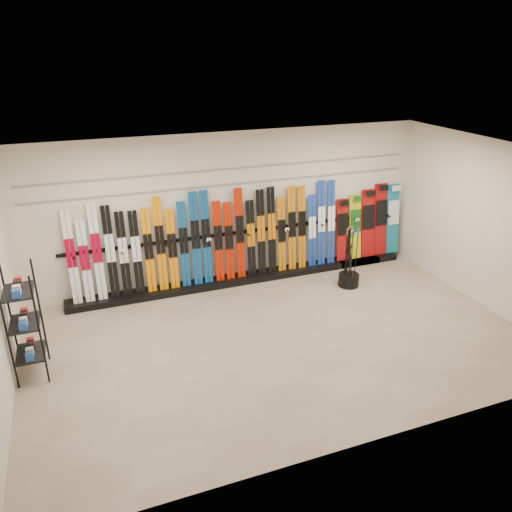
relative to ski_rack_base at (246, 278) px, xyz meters
name	(u,v)px	position (x,y,z in m)	size (l,w,h in m)	color
floor	(280,339)	(-0.22, -2.28, -0.06)	(8.00, 8.00, 0.00)	gray
back_wall	(231,209)	(-0.22, 0.22, 1.44)	(8.00, 8.00, 0.00)	beige
right_wall	(487,225)	(3.78, -2.28, 1.44)	(5.00, 5.00, 0.00)	beige
ceiling	(284,158)	(-0.22, -2.28, 2.94)	(8.00, 8.00, 0.00)	silver
ski_rack_base	(246,278)	(0.00, 0.00, 0.00)	(8.00, 0.40, 0.12)	black
skis	(213,240)	(-0.67, 0.04, 0.91)	(5.37, 0.21, 1.84)	white
snowboards	(370,223)	(2.91, 0.07, 0.80)	(1.57, 0.24, 1.58)	#990C0C
accessory_rack	(25,323)	(-3.97, -1.84, 0.78)	(0.40, 0.60, 1.69)	black
pole_bin	(349,280)	(1.85, -0.94, 0.07)	(0.41, 0.41, 0.25)	black
ski_poles	(349,257)	(1.85, -0.90, 0.55)	(0.32, 0.36, 1.18)	black
slatwall_rail_0	(231,184)	(-0.22, 0.20, 1.94)	(7.60, 0.02, 0.03)	gray
slatwall_rail_1	(231,169)	(-0.22, 0.20, 2.24)	(7.60, 0.02, 0.03)	gray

